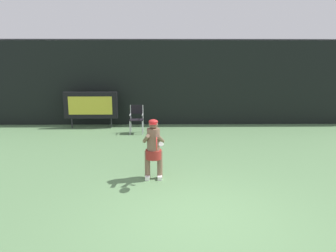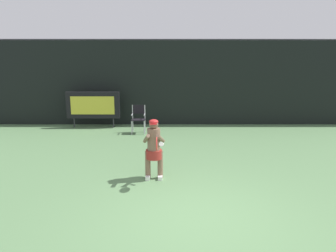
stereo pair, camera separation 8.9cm
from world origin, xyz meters
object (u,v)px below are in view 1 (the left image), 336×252
at_px(scoreboard, 91,105).
at_px(water_bottle, 151,131).
at_px(umpire_chair, 137,117).
at_px(tennis_player, 154,147).
at_px(tennis_racket, 157,144).

xyz_separation_m(scoreboard, water_bottle, (2.54, -1.22, -0.82)).
xyz_separation_m(umpire_chair, tennis_player, (0.81, -4.84, 0.18)).
height_order(scoreboard, water_bottle, scoreboard).
distance_m(umpire_chair, tennis_player, 4.91).
bearing_deg(water_bottle, tennis_player, -86.99).
relative_size(water_bottle, tennis_racket, 0.44).
bearing_deg(tennis_racket, tennis_player, 108.82).
bearing_deg(umpire_chair, scoreboard, 153.34).
bearing_deg(tennis_racket, water_bottle, 103.04).
bearing_deg(tennis_player, water_bottle, 93.01).
distance_m(water_bottle, tennis_player, 4.66).
bearing_deg(tennis_player, scoreboard, 115.52).
bearing_deg(tennis_player, tennis_racket, -80.53).
bearing_deg(scoreboard, tennis_player, -64.48).
xyz_separation_m(scoreboard, tennis_player, (2.78, -5.83, -0.15)).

